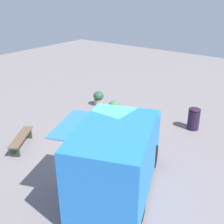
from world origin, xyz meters
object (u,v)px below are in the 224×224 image
trash_bin (194,119)px  food_truck (119,158)px  plaza_bench (21,139)px  planter_flowering_far (114,107)px  planter_flowering_side (99,98)px

trash_bin → food_truck: bearing=177.0°
trash_bin → plaza_bench: bearing=139.2°
planter_flowering_far → food_truck: bearing=-142.1°
food_truck → plaza_bench: 4.81m
planter_flowering_side → trash_bin: size_ratio=0.76×
planter_flowering_far → planter_flowering_side: (0.45, 1.44, 0.06)m
plaza_bench → trash_bin: trash_bin is taller
food_truck → trash_bin: food_truck is taller
plaza_bench → food_truck: bearing=-86.6°
plaza_bench → planter_flowering_side: bearing=3.9°
planter_flowering_side → trash_bin: trash_bin is taller
food_truck → trash_bin: bearing=-3.0°
food_truck → plaza_bench: bearing=93.4°
planter_flowering_far → planter_flowering_side: size_ratio=0.91×
planter_flowering_far → trash_bin: (0.84, -3.95, 0.16)m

